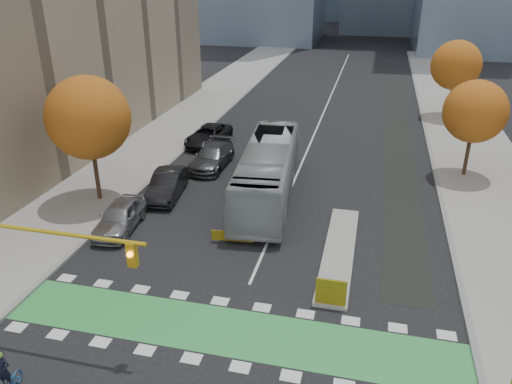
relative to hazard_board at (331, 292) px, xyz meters
The scene contains 20 objects.
ground 5.85m from the hazard_board, 133.60° to the right, with size 300.00×300.00×0.00m, color black.
sidewalk_west 23.59m from the hazard_board, 137.92° to the left, with size 7.00×120.00×0.15m, color gray.
sidewalk_east 18.45m from the hazard_board, 58.98° to the left, with size 7.00×120.00×0.15m, color gray.
curb_west 21.12m from the hazard_board, 131.54° to the left, with size 0.30×120.00×0.16m, color gray.
curb_east 16.92m from the hazard_board, 69.21° to the left, with size 0.30×120.00×0.16m, color gray.
bike_crossing 4.89m from the hazard_board, 145.98° to the right, with size 20.00×3.00×0.01m, color green.
centre_line 36.03m from the hazard_board, 96.38° to the left, with size 0.15×70.00×0.01m, color silver.
bike_lane_paint 26.05m from the hazard_board, 82.27° to the left, with size 2.50×50.00×0.01m, color black.
median_island 4.85m from the hazard_board, 90.00° to the left, with size 1.60×10.00×0.16m, color gray.
hazard_board is the anchor object (origin of this frame).
tree_west 18.44m from the hazard_board, 154.01° to the left, with size 5.20×5.20×8.22m.
tree_east_near 19.93m from the hazard_board, 65.80° to the left, with size 4.40×4.40×7.08m.
tree_east_far 35.13m from the hazard_board, 75.88° to the left, with size 4.80×4.80×7.65m.
traffic_signal_west 13.23m from the hazard_board, 158.45° to the right, with size 8.53×0.56×5.20m.
cyclist 13.35m from the hazard_board, 143.62° to the right, with size 0.81×1.82×2.04m.
bus 12.09m from the hazard_board, 116.05° to the left, with size 3.12×13.35×3.72m, color #A1A5A8.
parked_car_a 13.50m from the hazard_board, 160.65° to the left, with size 1.97×4.89×1.67m, color gray.
parked_car_b 15.18m from the hazard_board, 141.39° to the left, with size 1.79×5.14×1.69m, color black.
parked_car_c 18.55m from the hazard_board, 124.82° to the left, with size 2.34×5.75×1.67m, color #46464A.
parked_car_d 23.82m from the hazard_board, 121.86° to the left, with size 2.63×5.70×1.58m, color black.
Camera 1 is at (5.06, -14.61, 14.27)m, focal length 35.00 mm.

